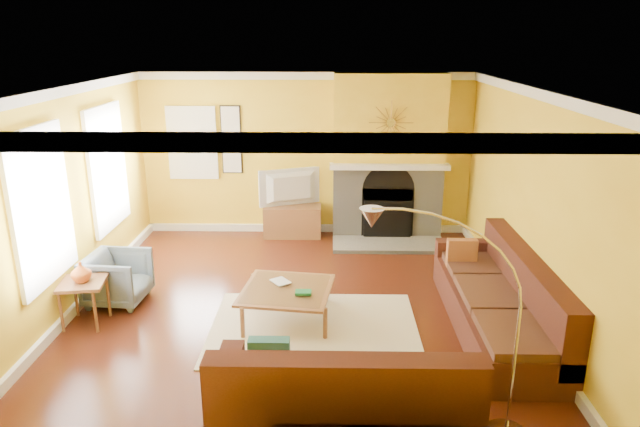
{
  "coord_description": "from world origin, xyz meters",
  "views": [
    {
      "loc": [
        0.4,
        -6.4,
        3.27
      ],
      "look_at": [
        0.27,
        0.4,
        1.13
      ],
      "focal_mm": 32.0,
      "sensor_mm": 36.0,
      "label": 1
    }
  ],
  "objects_px": {
    "side_table": "(85,303)",
    "arc_lamp": "(449,330)",
    "media_console": "(293,221)",
    "sectional_sofa": "(394,310)",
    "armchair": "(118,278)",
    "coffee_table": "(287,304)"
  },
  "relations": [
    {
      "from": "sectional_sofa",
      "to": "media_console",
      "type": "distance_m",
      "value": 3.84
    },
    {
      "from": "sectional_sofa",
      "to": "armchair",
      "type": "xyz_separation_m",
      "value": [
        -3.37,
        1.05,
        -0.12
      ]
    },
    {
      "from": "arc_lamp",
      "to": "coffee_table",
      "type": "bearing_deg",
      "value": 125.34
    },
    {
      "from": "media_console",
      "to": "side_table",
      "type": "xyz_separation_m",
      "value": [
        -2.23,
        -3.14,
        0.01
      ]
    },
    {
      "from": "side_table",
      "to": "sectional_sofa",
      "type": "bearing_deg",
      "value": -7.36
    },
    {
      "from": "armchair",
      "to": "side_table",
      "type": "distance_m",
      "value": 0.62
    },
    {
      "from": "sectional_sofa",
      "to": "armchair",
      "type": "height_order",
      "value": "sectional_sofa"
    },
    {
      "from": "sectional_sofa",
      "to": "arc_lamp",
      "type": "height_order",
      "value": "arc_lamp"
    },
    {
      "from": "media_console",
      "to": "armchair",
      "type": "bearing_deg",
      "value": -128.78
    },
    {
      "from": "coffee_table",
      "to": "sectional_sofa",
      "type": "bearing_deg",
      "value": -27.14
    },
    {
      "from": "coffee_table",
      "to": "armchair",
      "type": "distance_m",
      "value": 2.22
    },
    {
      "from": "sectional_sofa",
      "to": "media_console",
      "type": "xyz_separation_m",
      "value": [
        -1.32,
        3.6,
        -0.19
      ]
    },
    {
      "from": "media_console",
      "to": "armchair",
      "type": "xyz_separation_m",
      "value": [
        -2.05,
        -2.55,
        0.06
      ]
    },
    {
      "from": "side_table",
      "to": "arc_lamp",
      "type": "relative_size",
      "value": 0.27
    },
    {
      "from": "sectional_sofa",
      "to": "arc_lamp",
      "type": "xyz_separation_m",
      "value": [
        0.27,
        -1.46,
        0.56
      ]
    },
    {
      "from": "armchair",
      "to": "arc_lamp",
      "type": "xyz_separation_m",
      "value": [
        3.64,
        -2.5,
        0.68
      ]
    },
    {
      "from": "media_console",
      "to": "sectional_sofa",
      "type": "bearing_deg",
      "value": -69.85
    },
    {
      "from": "coffee_table",
      "to": "armchair",
      "type": "xyz_separation_m",
      "value": [
        -2.17,
        0.43,
        0.12
      ]
    },
    {
      "from": "side_table",
      "to": "arc_lamp",
      "type": "bearing_deg",
      "value": -26.61
    },
    {
      "from": "coffee_table",
      "to": "arc_lamp",
      "type": "relative_size",
      "value": 0.51
    },
    {
      "from": "side_table",
      "to": "armchair",
      "type": "bearing_deg",
      "value": 72.91
    },
    {
      "from": "coffee_table",
      "to": "side_table",
      "type": "bearing_deg",
      "value": -176.24
    }
  ]
}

